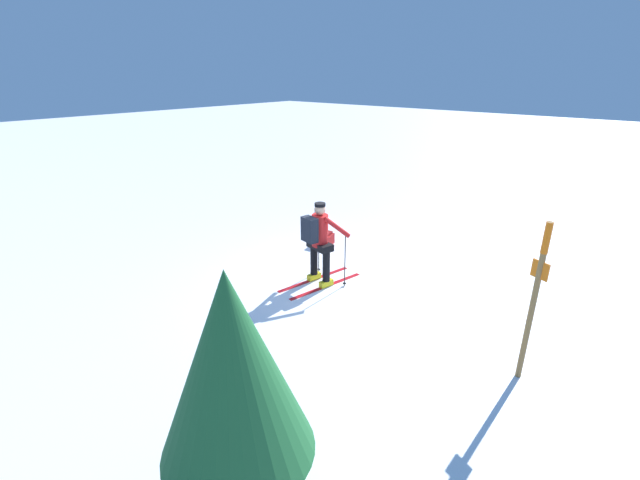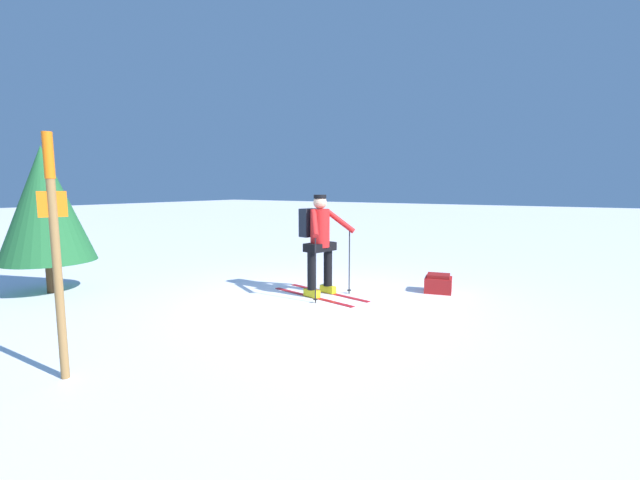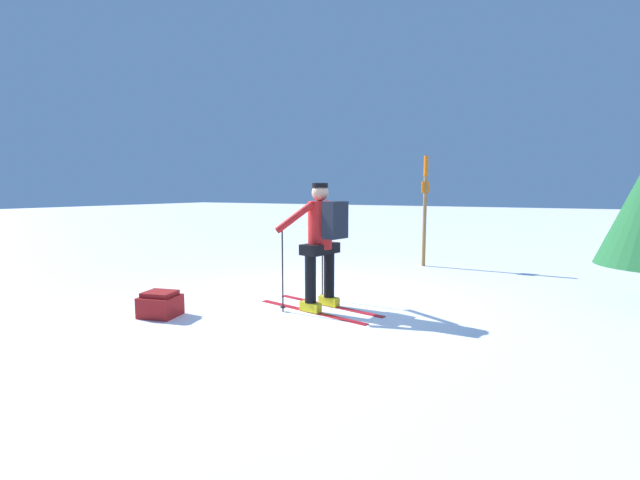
% 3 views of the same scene
% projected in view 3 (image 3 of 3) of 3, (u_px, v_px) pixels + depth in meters
% --- Properties ---
extents(ground_plane, '(80.00, 80.00, 0.00)m').
position_uv_depth(ground_plane, '(322.00, 301.00, 6.29)').
color(ground_plane, white).
extents(skier, '(1.85, 1.01, 1.72)m').
position_uv_depth(skier, '(322.00, 238.00, 5.74)').
color(skier, red).
rests_on(skier, ground_plane).
extents(dropped_backpack, '(0.53, 0.49, 0.33)m').
position_uv_depth(dropped_backpack, '(160.00, 304.00, 5.51)').
color(dropped_backpack, maroon).
rests_on(dropped_backpack, ground_plane).
extents(trail_marker, '(0.11, 0.23, 2.34)m').
position_uv_depth(trail_marker, '(425.00, 202.00, 9.08)').
color(trail_marker, olive).
rests_on(trail_marker, ground_plane).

